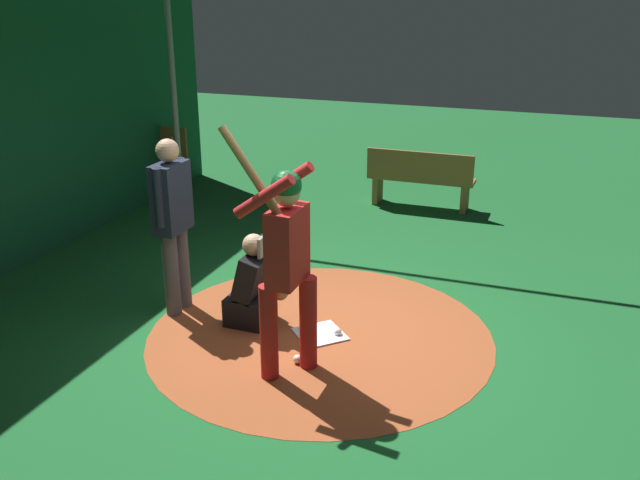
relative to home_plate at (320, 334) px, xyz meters
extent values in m
plane|color=#195B28|center=(0.00, 0.00, -0.01)|extent=(25.28, 25.28, 0.00)
cylinder|color=#9E4C28|center=(0.00, 0.00, -0.01)|extent=(3.21, 3.21, 0.01)
cube|color=white|center=(0.00, 0.00, 0.00)|extent=(0.59, 0.59, 0.01)
cylinder|color=maroon|center=(0.10, -0.55, 0.40)|extent=(0.15, 0.15, 0.83)
cylinder|color=maroon|center=(-0.14, -0.82, 0.40)|extent=(0.15, 0.15, 0.83)
cube|color=#B21E1E|center=(-0.02, -0.69, 1.13)|extent=(0.22, 0.44, 0.62)
cylinder|color=#B21E1E|center=(-0.12, -0.49, 1.58)|extent=(0.51, 0.09, 0.39)
cylinder|color=#B21E1E|center=(-0.12, -0.89, 1.58)|extent=(0.51, 0.09, 0.39)
sphere|color=tan|center=(-0.02, -0.69, 1.57)|extent=(0.21, 0.21, 0.21)
sphere|color=#0F4C23|center=(-0.02, -0.69, 1.62)|extent=(0.24, 0.24, 0.24)
cylinder|color=olive|center=(-0.24, -0.82, 1.72)|extent=(0.54, 0.06, 0.73)
cube|color=black|center=(-0.72, 0.02, 0.13)|extent=(0.40, 0.40, 0.28)
cube|color=black|center=(-0.68, 0.02, 0.48)|extent=(0.30, 0.40, 0.46)
sphere|color=tan|center=(-0.66, 0.02, 0.80)|extent=(0.21, 0.21, 0.21)
cube|color=gray|center=(-0.57, 0.02, 0.80)|extent=(0.03, 0.19, 0.19)
ellipsoid|color=brown|center=(-0.40, 0.08, 0.37)|extent=(0.12, 0.28, 0.22)
cylinder|color=#4C4C51|center=(-1.51, 0.12, 0.41)|extent=(0.15, 0.15, 0.84)
cylinder|color=#4C4C51|center=(-1.51, -0.08, 0.41)|extent=(0.15, 0.15, 0.84)
cube|color=#1E2338|center=(-1.51, 0.02, 1.17)|extent=(0.22, 0.42, 0.67)
cylinder|color=#1E2338|center=(-1.51, 0.22, 1.22)|extent=(0.09, 0.09, 0.56)
cylinder|color=#1E2338|center=(-1.51, -0.18, 1.22)|extent=(0.09, 0.09, 0.56)
sphere|color=tan|center=(-1.51, 0.02, 1.62)|extent=(0.22, 0.22, 0.22)
cylinder|color=gray|center=(-3.12, 2.77, 1.64)|extent=(0.08, 0.08, 3.31)
cube|color=olive|center=(-3.69, 3.47, 0.51)|extent=(0.58, 0.04, 1.05)
cylinder|color=tan|center=(-3.88, 3.53, 0.39)|extent=(0.06, 0.17, 0.81)
cylinder|color=black|center=(-3.76, 3.53, 0.43)|extent=(0.06, 0.15, 0.88)
cylinder|color=tan|center=(-3.64, 3.53, 0.45)|extent=(0.06, 0.19, 0.92)
cylinder|color=black|center=(-3.52, 3.53, 0.40)|extent=(0.06, 0.19, 0.83)
cube|color=olive|center=(0.01, 4.19, 0.41)|extent=(1.52, 0.36, 0.05)
cube|color=olive|center=(0.01, 4.03, 0.64)|extent=(1.52, 0.04, 0.40)
cube|color=olive|center=(-0.63, 4.19, 0.19)|extent=(0.08, 0.32, 0.40)
cube|color=olive|center=(0.65, 4.19, 0.19)|extent=(0.08, 0.32, 0.40)
sphere|color=white|center=(0.16, 0.04, 0.03)|extent=(0.07, 0.07, 0.07)
sphere|color=white|center=(-0.01, -0.54, 0.03)|extent=(0.07, 0.07, 0.07)
sphere|color=white|center=(-0.69, 0.94, 0.03)|extent=(0.07, 0.07, 0.07)
camera|label=1|loc=(1.99, -5.42, 3.11)|focal=39.13mm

